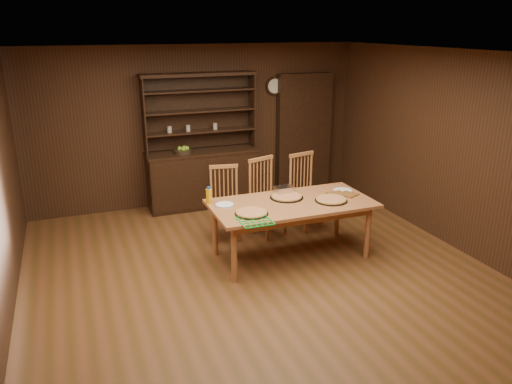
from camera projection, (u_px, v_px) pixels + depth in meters
name	position (u px, v px, depth m)	size (l,w,h in m)	color
floor	(265.00, 279.00, 5.96)	(6.00, 6.00, 0.00)	brown
room_shell	(266.00, 150.00, 5.46)	(6.00, 6.00, 6.00)	white
china_hutch	(203.00, 171.00, 8.21)	(1.84, 0.52, 2.17)	black
doorway	(304.00, 134.00, 8.84)	(1.00, 0.18, 2.10)	black
wall_clock	(274.00, 86.00, 8.43)	(0.30, 0.05, 0.30)	black
dining_table	(291.00, 208.00, 6.34)	(2.06, 1.03, 0.75)	#B8723F
chair_left	(225.00, 200.00, 7.00)	(0.49, 0.47, 1.03)	#B97A3F
chair_center	(265.00, 194.00, 7.11)	(0.57, 0.56, 1.11)	#B97A3F
chair_right	(305.00, 188.00, 7.38)	(0.54, 0.52, 1.11)	#B97A3F
pizza_left	(252.00, 213.00, 5.91)	(0.40, 0.40, 0.04)	black
pizza_right	(331.00, 200.00, 6.35)	(0.41, 0.41, 0.04)	black
pizza_center	(287.00, 197.00, 6.47)	(0.43, 0.43, 0.04)	black
cooling_rack	(255.00, 221.00, 5.70)	(0.35, 0.35, 0.02)	green
plate_left	(225.00, 205.00, 6.20)	(0.24, 0.24, 0.02)	white
plate_right	(343.00, 190.00, 6.73)	(0.26, 0.26, 0.02)	white
foil_dish	(284.00, 190.00, 6.62)	(0.24, 0.18, 0.10)	white
juice_bottle	(209.00, 196.00, 6.24)	(0.07, 0.07, 0.22)	#EDAD0C
pot_holder_a	(348.00, 194.00, 6.58)	(0.21, 0.21, 0.02)	red
pot_holder_b	(337.00, 194.00, 6.59)	(0.22, 0.22, 0.02)	red
fruit_bowl	(183.00, 151.00, 7.92)	(0.28, 0.28, 0.12)	black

